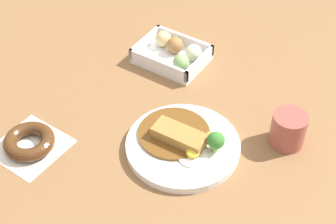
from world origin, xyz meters
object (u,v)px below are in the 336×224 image
Objects in this scene: chocolate_ring_donut at (29,142)px; coffee_mug at (288,129)px; donut_box at (174,54)px; curry_plate at (183,144)px.

coffee_mug is at bearing -145.59° from chocolate_ring_donut.
coffee_mug reaches higher than chocolate_ring_donut.
chocolate_ring_donut is (0.10, 0.43, -0.01)m from donut_box.
coffee_mug is at bearing -142.32° from curry_plate.
donut_box is at bearing -17.39° from coffee_mug.
donut_box is 0.38m from coffee_mug.
curry_plate is 0.31m from donut_box.
curry_plate is 3.16× the size of coffee_mug.
coffee_mug is (-0.36, 0.11, 0.02)m from donut_box.
chocolate_ring_donut is at bearing 32.18° from curry_plate.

